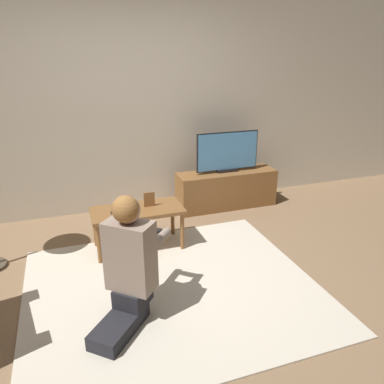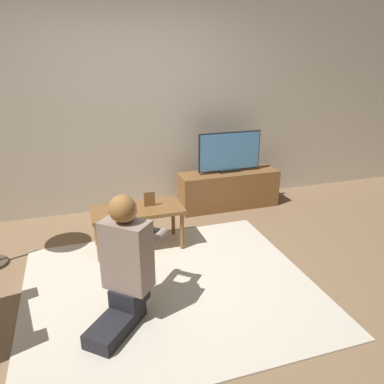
# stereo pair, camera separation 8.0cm
# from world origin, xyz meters

# --- Properties ---
(ground_plane) EXTENTS (10.00, 10.00, 0.00)m
(ground_plane) POSITION_xyz_m (0.00, 0.00, 0.00)
(ground_plane) COLOR #896B4C
(wall_back) EXTENTS (10.00, 0.06, 2.60)m
(wall_back) POSITION_xyz_m (0.00, 1.93, 1.30)
(wall_back) COLOR beige
(wall_back) RESTS_ON ground_plane
(rug) EXTENTS (2.41, 2.07, 0.02)m
(rug) POSITION_xyz_m (0.00, 0.00, 0.01)
(rug) COLOR beige
(rug) RESTS_ON ground_plane
(tv_stand) EXTENTS (1.27, 0.36, 0.47)m
(tv_stand) POSITION_xyz_m (1.17, 1.52, 0.24)
(tv_stand) COLOR brown
(tv_stand) RESTS_ON ground_plane
(tv) EXTENTS (0.81, 0.08, 0.51)m
(tv) POSITION_xyz_m (1.17, 1.53, 0.73)
(tv) COLOR black
(tv) RESTS_ON tv_stand
(coffee_table) EXTENTS (0.90, 0.43, 0.44)m
(coffee_table) POSITION_xyz_m (-0.12, 0.79, 0.39)
(coffee_table) COLOR brown
(coffee_table) RESTS_ON ground_plane
(person_kneeling) EXTENTS (0.74, 0.80, 0.98)m
(person_kneeling) POSITION_xyz_m (-0.39, -0.26, 0.49)
(person_kneeling) COLOR #232328
(person_kneeling) RESTS_ON rug
(picture_frame) EXTENTS (0.11, 0.01, 0.15)m
(picture_frame) POSITION_xyz_m (0.01, 0.81, 0.51)
(picture_frame) COLOR brown
(picture_frame) RESTS_ON coffee_table
(remote) EXTENTS (0.04, 0.15, 0.02)m
(remote) POSITION_xyz_m (-0.36, 0.70, 0.45)
(remote) COLOR black
(remote) RESTS_ON coffee_table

